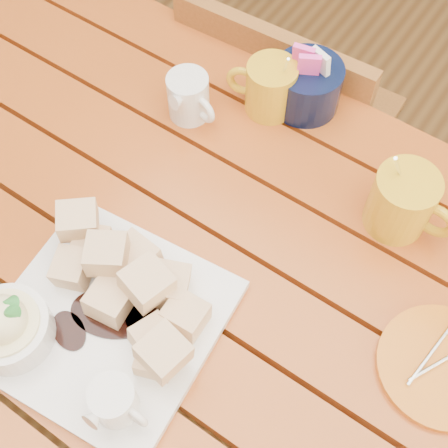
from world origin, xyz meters
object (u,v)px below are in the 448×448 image
Objects in this scene: table at (184,288)px; coffee_mug_right at (403,202)px; dessert_plate at (88,317)px; orange_saucer at (442,367)px; coffee_mug_left at (269,87)px; chair_far at (284,128)px.

coffee_mug_right reaches higher than table.
dessert_plate reaches higher than orange_saucer.
table is at bearing 77.61° from dessert_plate.
chair_far is (-0.06, 0.20, -0.35)m from coffee_mug_left.
orange_saucer is at bearing 8.95° from table.
chair_far is (-0.11, 0.50, -0.19)m from table.
coffee_mug_right is (0.27, -0.08, 0.01)m from coffee_mug_left.
dessert_plate is at bearing -123.11° from coffee_mug_right.
dessert_plate is at bearing -104.31° from coffee_mug_left.
coffee_mug_right is 0.55m from chair_far.
coffee_mug_left is (-0.05, 0.30, 0.15)m from table.
orange_saucer is at bearing -46.73° from coffee_mug_right.
chair_far is (-0.33, 0.27, -0.35)m from coffee_mug_right.
coffee_mug_right reaches higher than coffee_mug_left.
table is 0.21m from dessert_plate.
coffee_mug_right reaches higher than orange_saucer.
table is at bearing 98.94° from chair_far.
coffee_mug_right is (0.22, 0.22, 0.16)m from table.
coffee_mug_left reaches higher than chair_far.
chair_far reaches higher than orange_saucer.
coffee_mug_right reaches higher than chair_far.
orange_saucer is (0.42, -0.24, -0.04)m from coffee_mug_left.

